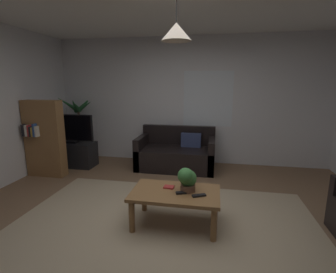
# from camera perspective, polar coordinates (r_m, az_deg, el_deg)

# --- Properties ---
(floor) EXTENTS (5.71, 5.30, 0.02)m
(floor) POSITION_cam_1_polar(r_m,az_deg,el_deg) (3.19, -1.07, -20.13)
(floor) COLOR brown
(floor) RESTS_ON ground
(rug) EXTENTS (3.71, 2.92, 0.01)m
(rug) POSITION_cam_1_polar(r_m,az_deg,el_deg) (3.02, -1.90, -21.89)
(rug) COLOR tan
(rug) RESTS_ON ground
(wall_back) EXTENTS (5.83, 0.06, 2.64)m
(wall_back) POSITION_cam_1_polar(r_m,az_deg,el_deg) (5.37, 4.78, 8.03)
(wall_back) COLOR silver
(wall_back) RESTS_ON ground
(window_pane) EXTENTS (1.01, 0.01, 1.13)m
(window_pane) POSITION_cam_1_polar(r_m,az_deg,el_deg) (5.31, 9.09, 8.45)
(window_pane) COLOR white
(couch_under_window) EXTENTS (1.53, 0.83, 0.82)m
(couch_under_window) POSITION_cam_1_polar(r_m,az_deg,el_deg) (5.07, 1.92, -4.16)
(couch_under_window) COLOR black
(couch_under_window) RESTS_ON ground
(coffee_table) EXTENTS (1.05, 0.63, 0.43)m
(coffee_table) POSITION_cam_1_polar(r_m,az_deg,el_deg) (3.08, 1.67, -13.56)
(coffee_table) COLOR olive
(coffee_table) RESTS_ON ground
(book_on_table_0) EXTENTS (0.13, 0.10, 0.02)m
(book_on_table_0) POSITION_cam_1_polar(r_m,az_deg,el_deg) (3.14, 0.19, -11.45)
(book_on_table_0) COLOR #B22D2D
(book_on_table_0) RESTS_ON coffee_table
(remote_on_table_0) EXTENTS (0.17, 0.11, 0.02)m
(remote_on_table_0) POSITION_cam_1_polar(r_m,az_deg,el_deg) (2.94, 7.09, -13.20)
(remote_on_table_0) COLOR black
(remote_on_table_0) RESTS_ON coffee_table
(remote_on_table_1) EXTENTS (0.17, 0.10, 0.02)m
(remote_on_table_1) POSITION_cam_1_polar(r_m,az_deg,el_deg) (2.99, 3.36, -12.67)
(remote_on_table_1) COLOR black
(remote_on_table_1) RESTS_ON coffee_table
(potted_plant_on_table) EXTENTS (0.22, 0.25, 0.30)m
(potted_plant_on_table) POSITION_cam_1_polar(r_m,az_deg,el_deg) (3.01, 4.39, -9.59)
(potted_plant_on_table) COLOR brown
(potted_plant_on_table) RESTS_ON coffee_table
(tv_stand) EXTENTS (0.90, 0.44, 0.50)m
(tv_stand) POSITION_cam_1_polar(r_m,az_deg,el_deg) (5.56, -20.76, -3.78)
(tv_stand) COLOR black
(tv_stand) RESTS_ON ground
(tv) EXTENTS (0.94, 0.16, 0.58)m
(tv) POSITION_cam_1_polar(r_m,az_deg,el_deg) (5.43, -21.31, 1.76)
(tv) COLOR black
(tv) RESTS_ON tv_stand
(potted_palm_corner) EXTENTS (0.76, 0.90, 1.46)m
(potted_palm_corner) POSITION_cam_1_polar(r_m,az_deg,el_deg) (5.89, -19.46, 0.93)
(potted_palm_corner) COLOR #B77051
(potted_palm_corner) RESTS_ON ground
(bookshelf_corner) EXTENTS (0.70, 0.31, 1.40)m
(bookshelf_corner) POSITION_cam_1_polar(r_m,az_deg,el_deg) (5.08, -26.40, -0.40)
(bookshelf_corner) COLOR olive
(bookshelf_corner) RESTS_ON ground
(pendant_lamp) EXTENTS (0.32, 0.32, 0.51)m
(pendant_lamp) POSITION_cam_1_polar(r_m,az_deg,el_deg) (2.83, 1.92, 22.80)
(pendant_lamp) COLOR black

